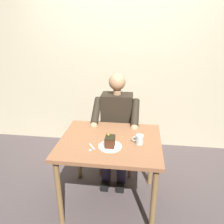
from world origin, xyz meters
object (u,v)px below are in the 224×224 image
object	(u,v)px
chair	(118,131)
cake_slice	(110,141)
dining_table	(110,148)
dessert_spoon	(91,148)
coffee_cup	(139,139)
seated_person	(116,126)

from	to	relation	value
chair	cake_slice	bearing A→B (deg)	91.18
dining_table	chair	world-z (taller)	chair
cake_slice	dessert_spoon	xyz separation A→B (m)	(0.16, 0.05, -0.05)
chair	coffee_cup	world-z (taller)	chair
chair	dessert_spoon	distance (m)	0.92
dessert_spoon	chair	bearing A→B (deg)	-99.68
chair	seated_person	size ratio (longest dim) A/B	0.70
cake_slice	coffee_cup	bearing A→B (deg)	-159.99
dining_table	cake_slice	size ratio (longest dim) A/B	8.44
dining_table	chair	bearing A→B (deg)	-90.00
chair	dessert_spoon	xyz separation A→B (m)	(0.15, 0.87, 0.26)
chair	dessert_spoon	size ratio (longest dim) A/B	6.48
chair	coffee_cup	distance (m)	0.83
dining_table	dessert_spoon	world-z (taller)	dessert_spoon
seated_person	cake_slice	distance (m)	0.66
coffee_cup	dessert_spoon	distance (m)	0.45
dining_table	chair	xyz separation A→B (m)	(0.00, -0.69, -0.16)
seated_person	coffee_cup	size ratio (longest dim) A/B	11.65
seated_person	cake_slice	xyz separation A→B (m)	(-0.02, 0.64, 0.15)
dessert_spoon	coffee_cup	bearing A→B (deg)	-160.66
chair	coffee_cup	xyz separation A→B (m)	(-0.28, 0.72, 0.30)
chair	dessert_spoon	bearing A→B (deg)	80.32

